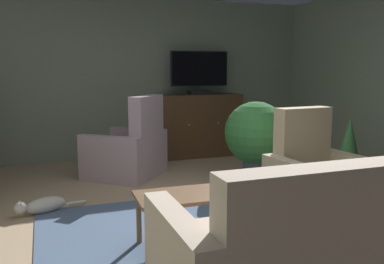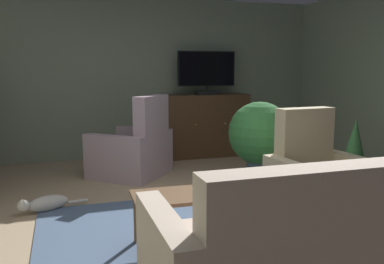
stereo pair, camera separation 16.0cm
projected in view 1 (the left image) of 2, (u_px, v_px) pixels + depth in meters
name	position (u px, v px, depth m)	size (l,w,h in m)	color
ground_plane	(213.00, 228.00, 3.91)	(6.66, 7.28, 0.04)	tan
wall_back	(134.00, 78.00, 6.85)	(6.66, 0.10, 2.64)	gray
rug_central	(179.00, 227.00, 3.84)	(2.55, 1.82, 0.01)	slate
tv_cabinet	(198.00, 127.00, 6.99)	(1.44, 0.52, 1.05)	#352315
television	(199.00, 72.00, 6.80)	(0.99, 0.20, 0.71)	black
coffee_table	(200.00, 199.00, 3.42)	(1.09, 0.51, 0.46)	brown
tv_remote	(228.00, 189.00, 3.46)	(0.17, 0.05, 0.02)	black
sofa_floral	(291.00, 260.00, 2.48)	(1.56, 0.94, 0.98)	#C6B29E
armchair_by_fireplace	(129.00, 152.00, 5.66)	(1.27, 1.28, 1.12)	#AD93A3
armchair_angled_to_table	(318.00, 186.00, 4.03)	(0.92, 0.87, 1.09)	tan
potted_plant_on_hearth_side	(349.00, 151.00, 5.01)	(0.34, 0.34, 0.89)	#99664C
potted_plant_tall_palm_by_window	(256.00, 135.00, 5.15)	(0.78, 0.78, 1.07)	#3D4C5B
cat	(43.00, 205.00, 4.23)	(0.71, 0.30, 0.18)	beige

